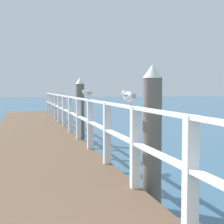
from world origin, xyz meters
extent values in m
cube|color=brown|center=(0.00, 10.74, 0.22)|extent=(2.36, 21.49, 0.45)
cube|color=white|center=(1.10, 2.46, 1.00)|extent=(0.12, 0.12, 1.11)
cube|color=white|center=(1.10, 4.11, 1.00)|extent=(0.12, 0.12, 1.11)
cube|color=white|center=(1.10, 5.77, 1.00)|extent=(0.12, 0.12, 1.11)
cube|color=white|center=(1.10, 7.43, 1.00)|extent=(0.12, 0.12, 1.11)
cube|color=white|center=(1.10, 9.09, 1.00)|extent=(0.12, 0.12, 1.11)
cube|color=white|center=(1.10, 10.74, 1.00)|extent=(0.12, 0.12, 1.11)
cube|color=white|center=(1.10, 12.40, 1.00)|extent=(0.12, 0.12, 1.11)
cube|color=white|center=(1.10, 14.06, 1.00)|extent=(0.12, 0.12, 1.11)
cube|color=white|center=(1.10, 15.72, 1.00)|extent=(0.12, 0.12, 1.11)
cube|color=white|center=(1.10, 17.37, 1.00)|extent=(0.12, 0.12, 1.11)
cube|color=white|center=(1.10, 19.03, 1.00)|extent=(0.12, 0.12, 1.11)
cube|color=white|center=(1.10, 20.69, 1.00)|extent=(0.12, 0.12, 1.11)
cube|color=white|center=(1.10, 10.74, 1.54)|extent=(0.10, 19.89, 0.04)
cube|color=white|center=(1.10, 10.74, 1.06)|extent=(0.10, 19.89, 0.04)
cylinder|color=#6B6056|center=(1.48, 4.49, 0.97)|extent=(0.28, 0.28, 1.95)
cone|color=white|center=(1.48, 4.49, 2.05)|extent=(0.29, 0.29, 0.20)
cylinder|color=#6B6056|center=(1.48, 11.20, 0.97)|extent=(0.28, 0.28, 1.95)
cone|color=white|center=(1.48, 11.20, 2.05)|extent=(0.29, 0.29, 0.20)
ellipsoid|color=white|center=(1.10, 4.43, 1.68)|extent=(0.15, 0.29, 0.15)
sphere|color=white|center=(1.09, 4.61, 1.73)|extent=(0.09, 0.09, 0.09)
cone|color=gold|center=(1.09, 4.67, 1.73)|extent=(0.03, 0.05, 0.02)
cone|color=#939399|center=(1.11, 4.26, 1.69)|extent=(0.07, 0.08, 0.07)
ellipsoid|color=#939399|center=(1.10, 4.43, 1.71)|extent=(0.19, 0.23, 0.04)
cylinder|color=tan|center=(1.08, 4.42, 1.58)|extent=(0.01, 0.01, 0.05)
cylinder|color=tan|center=(1.13, 4.43, 1.58)|extent=(0.01, 0.01, 0.05)
ellipsoid|color=white|center=(1.10, 7.80, 1.68)|extent=(0.26, 0.30, 0.15)
sphere|color=white|center=(1.00, 7.65, 1.73)|extent=(0.09, 0.09, 0.09)
cone|color=gold|center=(0.97, 7.60, 1.73)|extent=(0.05, 0.05, 0.02)
cone|color=#939399|center=(1.20, 7.94, 1.69)|extent=(0.10, 0.11, 0.07)
ellipsoid|color=#939399|center=(1.10, 7.80, 1.71)|extent=(0.27, 0.28, 0.04)
cylinder|color=tan|center=(1.13, 7.79, 1.58)|extent=(0.01, 0.01, 0.05)
cylinder|color=tan|center=(1.09, 7.82, 1.58)|extent=(0.01, 0.01, 0.05)
camera|label=1|loc=(-0.39, -0.56, 1.79)|focal=58.61mm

